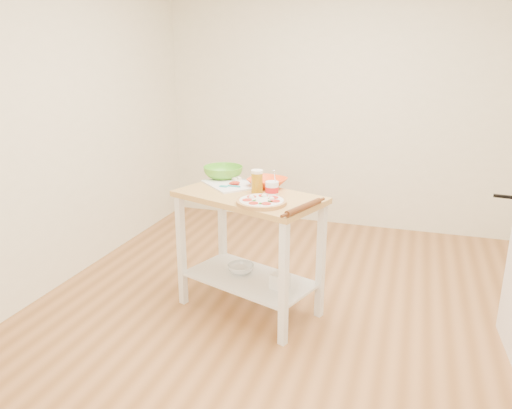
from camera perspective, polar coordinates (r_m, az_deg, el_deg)
The scene contains 13 objects.
room_shell at distance 3.22m, azimuth 4.97°, elevation 7.91°, with size 4.04×4.54×2.74m.
prep_island at distance 3.58m, azimuth -0.78°, elevation -2.83°, with size 1.14×0.86×0.90m.
pizza at distance 3.28m, azimuth 0.64°, elevation 0.36°, with size 0.33×0.33×0.05m.
cutting_board at distance 3.74m, azimuth -2.93°, elevation 2.37°, with size 0.50×0.49×0.04m.
spatula at distance 3.65m, azimuth -3.09°, elevation 2.10°, with size 0.15×0.05×0.01m.
knife at distance 3.92m, azimuth -2.61°, elevation 3.19°, with size 0.26×0.12×0.01m.
orange_bowl at distance 3.68m, azimuth 1.30°, elevation 2.53°, with size 0.27×0.27×0.07m, color #FF5018.
green_bowl at distance 3.93m, azimuth -3.77°, elevation 3.67°, with size 0.31×0.31×0.10m, color #56AD27.
beer_pint at distance 3.50m, azimuth 0.12°, elevation 2.63°, with size 0.08×0.08×0.17m.
yogurt_tub at distance 3.42m, azimuth 1.84°, elevation 1.74°, with size 0.09×0.09×0.20m.
rolling_pin at distance 3.15m, azimuth 5.47°, elevation -0.35°, with size 0.04×0.04×0.36m, color brown.
shelf_glass_bowl at distance 3.79m, azimuth -1.76°, elevation -7.33°, with size 0.20×0.20×0.06m, color silver.
shelf_bin at distance 3.55m, azimuth 2.71°, elevation -8.74°, with size 0.11×0.11×0.11m, color white.
Camera 1 is at (0.71, -3.09, 1.87)m, focal length 35.00 mm.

